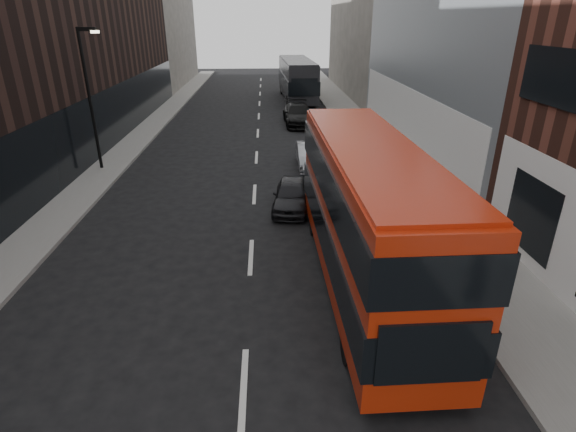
{
  "coord_description": "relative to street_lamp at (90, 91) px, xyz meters",
  "views": [
    {
      "loc": [
        0.63,
        -5.63,
        7.58
      ],
      "look_at": [
        1.18,
        5.79,
        2.5
      ],
      "focal_mm": 28.0,
      "sensor_mm": 36.0,
      "label": 1
    }
  ],
  "objects": [
    {
      "name": "sidewalk_right",
      "position": [
        15.72,
        7.0,
        -4.11
      ],
      "size": [
        3.0,
        80.0,
        0.15
      ],
      "primitive_type": "cube",
      "color": "slate",
      "rests_on": "ground"
    },
    {
      "name": "car_c",
      "position": [
        11.3,
        10.72,
        -3.41
      ],
      "size": [
        2.34,
        5.38,
        1.54
      ],
      "primitive_type": "imported",
      "rotation": [
        0.0,
        0.0,
        0.03
      ],
      "color": "black",
      "rests_on": "ground"
    },
    {
      "name": "building_left_mid",
      "position": [
        -3.28,
        12.0,
        2.82
      ],
      "size": [
        5.0,
        24.0,
        14.0
      ],
      "primitive_type": "cube",
      "color": "black",
      "rests_on": "ground"
    },
    {
      "name": "building_left_far",
      "position": [
        -3.28,
        34.0,
        2.32
      ],
      "size": [
        5.0,
        20.0,
        13.0
      ],
      "primitive_type": "cube",
      "color": "#5E5A53",
      "rests_on": "ground"
    },
    {
      "name": "grey_bus",
      "position": [
        11.93,
        21.85,
        -2.12
      ],
      "size": [
        3.27,
        12.0,
        3.84
      ],
      "rotation": [
        0.0,
        0.0,
        0.04
      ],
      "color": "black",
      "rests_on": "ground"
    },
    {
      "name": "street_lamp",
      "position": [
        0.0,
        0.0,
        0.0
      ],
      "size": [
        1.06,
        0.22,
        7.0
      ],
      "color": "black",
      "rests_on": "sidewalk_left"
    },
    {
      "name": "red_bus",
      "position": [
        11.72,
        -11.78,
        -1.73
      ],
      "size": [
        2.77,
        10.97,
        4.41
      ],
      "rotation": [
        0.0,
        0.0,
        0.02
      ],
      "color": "#A9210A",
      "rests_on": "ground"
    },
    {
      "name": "car_b",
      "position": [
        11.19,
        0.0,
        -3.53
      ],
      "size": [
        1.38,
        3.96,
        1.3
      ],
      "primitive_type": "imported",
      "rotation": [
        0.0,
        0.0,
        -0.0
      ],
      "color": "#9A9DA3",
      "rests_on": "ground"
    },
    {
      "name": "car_a",
      "position": [
        9.86,
        -5.75,
        -3.55
      ],
      "size": [
        1.95,
        3.86,
        1.26
      ],
      "primitive_type": "imported",
      "rotation": [
        0.0,
        0.0,
        -0.13
      ],
      "color": "black",
      "rests_on": "ground"
    },
    {
      "name": "sidewalk_left",
      "position": [
        0.22,
        7.0,
        -4.11
      ],
      "size": [
        2.0,
        80.0,
        0.15
      ],
      "primitive_type": "cube",
      "color": "slate",
      "rests_on": "ground"
    }
  ]
}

